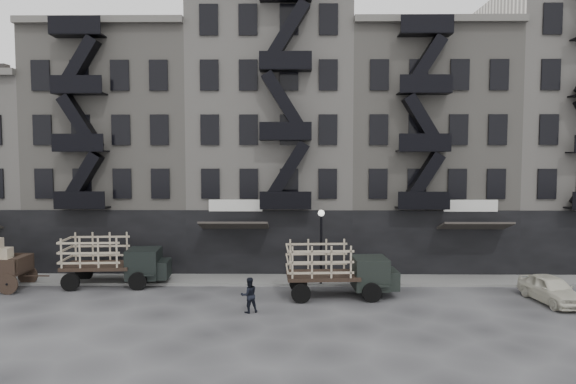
{
  "coord_description": "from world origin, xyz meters",
  "views": [
    {
      "loc": [
        1.49,
        -25.58,
        7.24
      ],
      "look_at": [
        1.15,
        4.0,
        5.17
      ],
      "focal_mm": 32.0,
      "sensor_mm": 36.0,
      "label": 1
    }
  ],
  "objects_px": {
    "pedestrian_mid": "(249,295)",
    "stake_truck_east": "(338,266)",
    "car_east": "(551,289)",
    "stake_truck_west": "(113,257)"
  },
  "relations": [
    {
      "from": "pedestrian_mid",
      "to": "stake_truck_east",
      "type": "bearing_deg",
      "value": -170.62
    },
    {
      "from": "pedestrian_mid",
      "to": "car_east",
      "type": "bearing_deg",
      "value": 164.1
    },
    {
      "from": "stake_truck_east",
      "to": "pedestrian_mid",
      "type": "bearing_deg",
      "value": -151.2
    },
    {
      "from": "stake_truck_east",
      "to": "pedestrian_mid",
      "type": "distance_m",
      "value": 5.18
    },
    {
      "from": "car_east",
      "to": "pedestrian_mid",
      "type": "height_order",
      "value": "pedestrian_mid"
    },
    {
      "from": "pedestrian_mid",
      "to": "stake_truck_west",
      "type": "bearing_deg",
      "value": -54.04
    },
    {
      "from": "car_east",
      "to": "pedestrian_mid",
      "type": "distance_m",
      "value": 14.91
    },
    {
      "from": "stake_truck_west",
      "to": "car_east",
      "type": "distance_m",
      "value": 23.06
    },
    {
      "from": "stake_truck_west",
      "to": "car_east",
      "type": "height_order",
      "value": "stake_truck_west"
    },
    {
      "from": "stake_truck_east",
      "to": "pedestrian_mid",
      "type": "height_order",
      "value": "stake_truck_east"
    }
  ]
}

